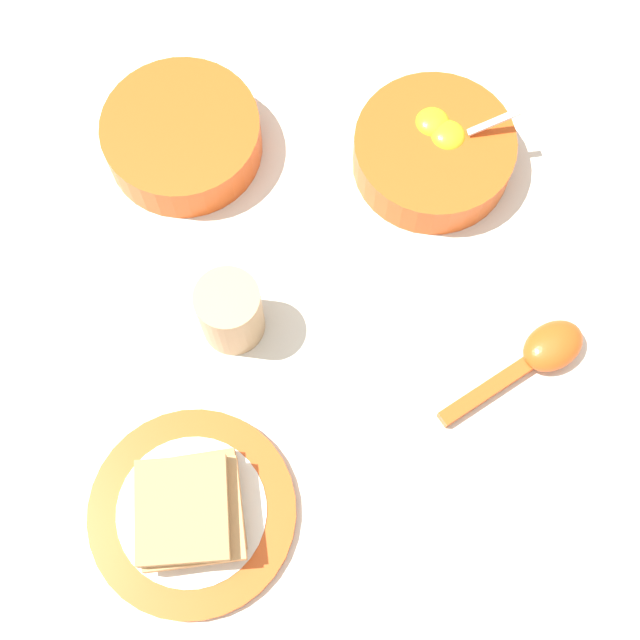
% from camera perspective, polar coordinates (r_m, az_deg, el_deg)
% --- Properties ---
extents(ground_plane, '(3.00, 3.00, 0.00)m').
position_cam_1_polar(ground_plane, '(0.90, -0.72, 2.50)').
color(ground_plane, silver).
extents(egg_bowl, '(0.17, 0.17, 0.08)m').
position_cam_1_polar(egg_bowl, '(0.95, 7.28, 10.66)').
color(egg_bowl, '#DB5119').
rests_on(egg_bowl, ground_plane).
extents(toast_plate, '(0.19, 0.19, 0.01)m').
position_cam_1_polar(toast_plate, '(0.85, -8.18, -12.07)').
color(toast_plate, '#DB5119').
rests_on(toast_plate, ground_plane).
extents(toast_sandwich, '(0.09, 0.10, 0.05)m').
position_cam_1_polar(toast_sandwich, '(0.82, -8.33, -11.93)').
color(toast_sandwich, tan).
rests_on(toast_sandwich, toast_plate).
extents(soup_spoon, '(0.16, 0.10, 0.03)m').
position_cam_1_polar(soup_spoon, '(0.89, 13.91, -2.16)').
color(soup_spoon, '#DB5119').
rests_on(soup_spoon, ground_plane).
extents(congee_bowl, '(0.16, 0.16, 0.05)m').
position_cam_1_polar(congee_bowl, '(0.96, -8.81, 11.57)').
color(congee_bowl, '#DB5119').
rests_on(congee_bowl, ground_plane).
extents(drinking_cup, '(0.06, 0.06, 0.08)m').
position_cam_1_polar(drinking_cup, '(0.85, -5.78, 0.57)').
color(drinking_cup, tan).
rests_on(drinking_cup, ground_plane).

